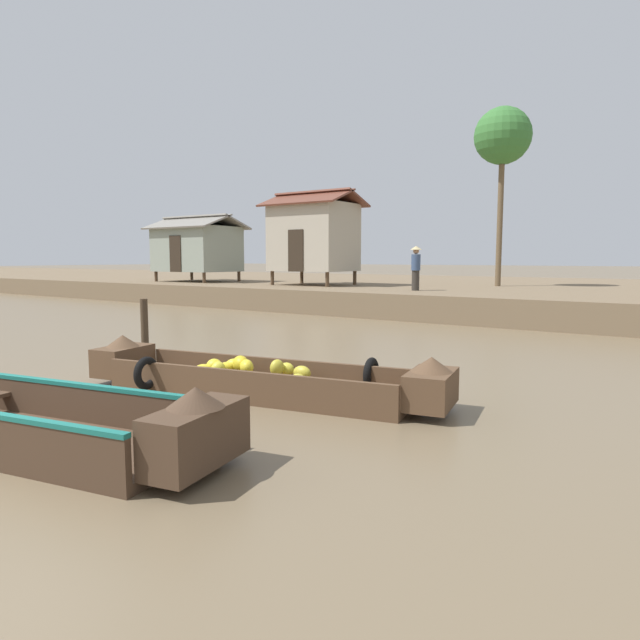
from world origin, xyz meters
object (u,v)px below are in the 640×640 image
palm_tree_near (503,138)px  mooring_post (145,334)px  banana_boat (257,378)px  vendor_person (416,266)px  viewer_boat (15,419)px  stilt_house_left (197,248)px  stilt_house_mid_left (314,236)px

palm_tree_near → mooring_post: size_ratio=5.59×
palm_tree_near → mooring_post: (-1.15, -17.73, -6.50)m
banana_boat → vendor_person: (-3.48, 12.97, 1.56)m
mooring_post → viewer_boat: bearing=-57.1°
stilt_house_left → palm_tree_near: bearing=15.8°
banana_boat → viewer_boat: viewer_boat is taller
banana_boat → vendor_person: bearing=105.0°
mooring_post → stilt_house_left: bearing=134.0°
viewer_boat → stilt_house_mid_left: (-8.40, 17.67, 2.81)m
stilt_house_left → vendor_person: (12.89, -1.09, -0.81)m
stilt_house_left → vendor_person: stilt_house_left is taller
viewer_boat → stilt_house_mid_left: size_ratio=1.35×
palm_tree_near → vendor_person: palm_tree_near is taller
banana_boat → mooring_post: size_ratio=4.45×
palm_tree_near → vendor_person: size_ratio=4.55×
banana_boat → stilt_house_mid_left: size_ratio=1.44×
palm_tree_near → banana_boat: bearing=-83.7°
stilt_house_mid_left → palm_tree_near: 9.06m
vendor_person → viewer_boat: bearing=-80.6°
stilt_house_mid_left → vendor_person: 6.01m
banana_boat → vendor_person: size_ratio=3.62×
stilt_house_mid_left → vendor_person: (5.70, -1.41, -1.26)m
viewer_boat → stilt_house_left: 23.44m
stilt_house_left → stilt_house_mid_left: (7.19, 0.32, 0.46)m
viewer_boat → palm_tree_near: bearing=93.3°
banana_boat → palm_tree_near: (-2.01, 18.12, 6.90)m
vendor_person → mooring_post: size_ratio=1.23×
viewer_boat → vendor_person: bearing=99.4°
viewer_boat → vendor_person: (-2.70, 16.26, 1.54)m
stilt_house_left → palm_tree_near: (14.36, 4.06, 4.54)m
banana_boat → mooring_post: bearing=173.0°
banana_boat → stilt_house_left: (-16.37, 14.06, 2.36)m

